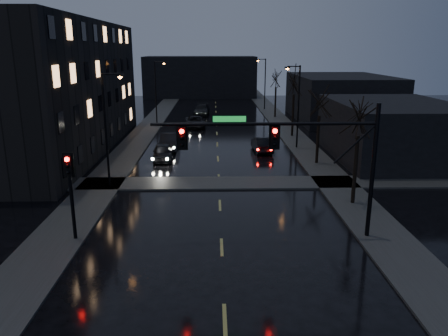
{
  "coord_description": "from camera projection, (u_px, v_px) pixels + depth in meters",
  "views": [
    {
      "loc": [
        -0.36,
        -11.84,
        9.53
      ],
      "look_at": [
        0.19,
        11.2,
        3.2
      ],
      "focal_mm": 35.0,
      "sensor_mm": 36.0,
      "label": 1
    }
  ],
  "objects": [
    {
      "name": "signal_pole_left",
      "position": [
        70.0,
        184.0,
        21.64
      ],
      "size": [
        0.35,
        0.41,
        4.53
      ],
      "color": "black",
      "rests_on": "ground"
    },
    {
      "name": "signal_mast",
      "position": [
        299.0,
        147.0,
        21.42
      ],
      "size": [
        11.11,
        0.41,
        7.0
      ],
      "color": "black",
      "rests_on": "ground"
    },
    {
      "name": "streetlight_r_far",
      "position": [
        264.0,
        80.0,
        68.77
      ],
      "size": [
        1.53,
        0.28,
        8.0
      ],
      "color": "black",
      "rests_on": "ground"
    },
    {
      "name": "streetlight_l_far",
      "position": [
        157.0,
        87.0,
        55.89
      ],
      "size": [
        1.53,
        0.28,
        8.0
      ],
      "color": "black",
      "rests_on": "ground"
    },
    {
      "name": "streetlight_l_near",
      "position": [
        108.0,
        120.0,
        29.86
      ],
      "size": [
        1.53,
        0.28,
        8.0
      ],
      "color": "black",
      "rests_on": "ground"
    },
    {
      "name": "sidewalk_left",
      "position": [
        139.0,
        138.0,
        47.48
      ],
      "size": [
        3.0,
        140.0,
        0.12
      ],
      "primitive_type": "cube",
      "color": "#2D2D2B",
      "rests_on": "ground"
    },
    {
      "name": "commercial_right_near",
      "position": [
        392.0,
        130.0,
        38.7
      ],
      "size": [
        10.0,
        14.0,
        5.0
      ],
      "primitive_type": "cube",
      "color": "black",
      "rests_on": "ground"
    },
    {
      "name": "tree_mid_a",
      "position": [
        320.0,
        95.0,
        35.73
      ],
      "size": [
        3.3,
        3.3,
        7.58
      ],
      "color": "black",
      "rests_on": "ground"
    },
    {
      "name": "sidewalk_right",
      "position": [
        294.0,
        138.0,
        47.86
      ],
      "size": [
        3.0,
        140.0,
        0.12
      ],
      "primitive_type": "cube",
      "color": "#2D2D2B",
      "rests_on": "ground"
    },
    {
      "name": "oncoming_car_c",
      "position": [
        195.0,
        122.0,
        54.4
      ],
      "size": [
        2.81,
        5.16,
        1.37
      ],
      "primitive_type": "imported",
      "rotation": [
        0.0,
        0.0,
        0.11
      ],
      "color": "black",
      "rests_on": "ground"
    },
    {
      "name": "oncoming_car_d",
      "position": [
        202.0,
        110.0,
        64.52
      ],
      "size": [
        2.41,
        5.41,
        1.54
      ],
      "primitive_type": "imported",
      "rotation": [
        0.0,
        0.0,
        -0.05
      ],
      "color": "black",
      "rests_on": "ground"
    },
    {
      "name": "tree_mid_b",
      "position": [
        294.0,
        76.0,
        47.09
      ],
      "size": [
        3.74,
        3.74,
        8.59
      ],
      "color": "black",
      "rests_on": "ground"
    },
    {
      "name": "apartment_block",
      "position": [
        42.0,
        87.0,
        40.9
      ],
      "size": [
        12.0,
        30.0,
        12.0
      ],
      "primitive_type": "cube",
      "color": "black",
      "rests_on": "ground"
    },
    {
      "name": "commercial_right_far",
      "position": [
        340.0,
        98.0,
        59.81
      ],
      "size": [
        12.0,
        18.0,
        6.0
      ],
      "primitive_type": "cube",
      "color": "black",
      "rests_on": "ground"
    },
    {
      "name": "tree_near",
      "position": [
        360.0,
        106.0,
        25.99
      ],
      "size": [
        3.52,
        3.52,
        8.08
      ],
      "color": "black",
      "rests_on": "ground"
    },
    {
      "name": "sidewalk_cross",
      "position": [
        219.0,
        183.0,
        31.76
      ],
      "size": [
        40.0,
        3.0,
        0.12
      ],
      "primitive_type": "cube",
      "color": "#2D2D2B",
      "rests_on": "ground"
    },
    {
      "name": "oncoming_car_a",
      "position": [
        163.0,
        152.0,
        38.38
      ],
      "size": [
        2.04,
        4.31,
        1.42
      ],
      "primitive_type": "imported",
      "rotation": [
        0.0,
        0.0,
        0.09
      ],
      "color": "black",
      "rests_on": "ground"
    },
    {
      "name": "far_block",
      "position": [
        200.0,
        77.0,
        88.01
      ],
      "size": [
        22.0,
        10.0,
        8.0
      ],
      "primitive_type": "cube",
      "color": "black",
      "rests_on": "ground"
    },
    {
      "name": "streetlight_r_mid",
      "position": [
        296.0,
        100.0,
        41.78
      ],
      "size": [
        1.53,
        0.28,
        8.0
      ],
      "color": "black",
      "rests_on": "ground"
    },
    {
      "name": "oncoming_car_b",
      "position": [
        169.0,
        142.0,
        42.49
      ],
      "size": [
        1.7,
        4.67,
        1.53
      ],
      "primitive_type": "imported",
      "rotation": [
        0.0,
        0.0,
        -0.02
      ],
      "color": "black",
      "rests_on": "ground"
    },
    {
      "name": "tree_far",
      "position": [
        276.0,
        74.0,
        60.73
      ],
      "size": [
        3.43,
        3.43,
        7.88
      ],
      "color": "black",
      "rests_on": "ground"
    },
    {
      "name": "lead_car",
      "position": [
        262.0,
        144.0,
        41.53
      ],
      "size": [
        1.83,
        4.4,
        1.41
      ],
      "primitive_type": "imported",
      "rotation": [
        0.0,
        0.0,
        3.22
      ],
      "color": "black",
      "rests_on": "ground"
    }
  ]
}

